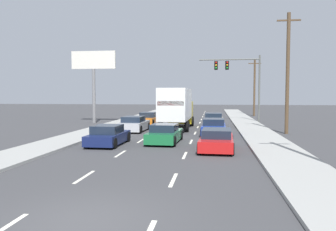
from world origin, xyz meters
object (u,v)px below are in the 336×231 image
at_px(car_silver, 134,124).
at_px(car_red, 217,140).
at_px(car_green, 165,134).
at_px(car_blue, 214,127).
at_px(car_orange, 148,119).
at_px(car_tan, 214,120).
at_px(utility_pole_mid, 288,72).
at_px(roadside_billboard, 94,70).
at_px(box_truck, 177,106).
at_px(traffic_signal_mast, 235,72).
at_px(car_navy, 108,136).
at_px(utility_pole_far, 254,87).

bearing_deg(car_silver, car_red, -51.65).
xyz_separation_m(car_green, car_blue, (3.15, 4.77, 0.03)).
xyz_separation_m(car_orange, car_tan, (6.76, -1.04, 0.02)).
bearing_deg(utility_pole_mid, car_green, -145.22).
xyz_separation_m(utility_pole_mid, roadside_billboard, (-18.65, 7.64, 0.83)).
bearing_deg(box_truck, traffic_signal_mast, 56.34).
bearing_deg(roadside_billboard, car_red, -50.97).
relative_size(car_green, utility_pole_mid, 0.45).
xyz_separation_m(car_tan, utility_pole_mid, (5.72, -5.87, 4.29)).
height_order(car_green, roadside_billboard, roadside_billboard).
bearing_deg(car_green, box_truck, 90.86).
bearing_deg(utility_pole_mid, car_orange, 151.03).
xyz_separation_m(car_green, utility_pole_mid, (8.87, 6.16, 4.32)).
bearing_deg(box_truck, car_navy, -107.99).
height_order(car_navy, roadside_billboard, roadside_billboard).
xyz_separation_m(car_green, utility_pole_far, (9.00, 28.50, 3.66)).
distance_m(car_red, utility_pole_mid, 11.03).
bearing_deg(car_navy, car_red, -8.07).
height_order(box_truck, roadside_billboard, roadside_billboard).
height_order(car_tan, utility_pole_mid, utility_pole_mid).
bearing_deg(box_truck, roadside_billboard, 151.22).
height_order(utility_pole_mid, utility_pole_far, utility_pole_mid).
relative_size(car_green, car_blue, 0.98).
bearing_deg(traffic_signal_mast, car_red, -96.48).
relative_size(car_tan, roadside_billboard, 0.52).
bearing_deg(car_green, utility_pole_mid, 34.78).
height_order(car_tan, roadside_billboard, roadside_billboard).
relative_size(car_silver, car_green, 0.98).
distance_m(car_tan, car_blue, 7.26).
distance_m(car_blue, car_red, 7.10).
bearing_deg(car_blue, car_red, -88.75).
xyz_separation_m(car_navy, car_blue, (6.49, 6.15, 0.02)).
relative_size(car_orange, utility_pole_far, 0.54).
height_order(car_orange, box_truck, box_truck).
distance_m(car_silver, car_tan, 8.80).
height_order(car_silver, utility_pole_far, utility_pole_far).
distance_m(car_silver, car_green, 7.20).
bearing_deg(car_navy, car_tan, 64.18).
bearing_deg(car_orange, car_green, -74.59).
xyz_separation_m(car_tan, traffic_signal_mast, (2.34, 4.91, 4.99)).
xyz_separation_m(car_blue, utility_pole_mid, (5.73, 1.39, 4.29)).
distance_m(car_silver, box_truck, 4.29).
height_order(car_navy, car_tan, car_tan).
height_order(car_silver, car_green, car_silver).
bearing_deg(car_silver, car_orange, 90.82).
relative_size(car_orange, utility_pole_mid, 0.46).
xyz_separation_m(car_orange, car_green, (3.60, -13.07, -0.01)).
xyz_separation_m(car_silver, car_red, (6.81, -8.61, -0.05)).
bearing_deg(roadside_billboard, utility_pole_mid, -22.28).
height_order(car_silver, car_navy, car_silver).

